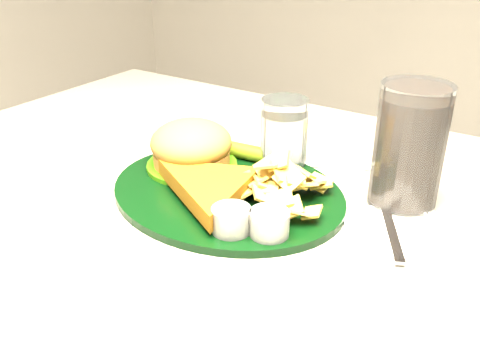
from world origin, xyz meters
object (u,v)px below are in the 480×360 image
Objects in this scene: water_glass at (284,135)px; fork_napkin at (394,229)px; cola_glass at (409,147)px; dinner_plate at (227,171)px.

water_glass is 0.66× the size of fork_napkin.
cola_glass reaches higher than water_glass.
water_glass is at bearing 84.36° from dinner_plate.
cola_glass reaches higher than dinner_plate.
dinner_plate is at bearing -100.23° from water_glass.
cola_glass is at bearing 75.19° from fork_napkin.
cola_glass reaches higher than fork_napkin.
cola_glass is (0.19, 0.10, 0.04)m from dinner_plate.
dinner_plate is 0.21m from fork_napkin.
fork_napkin is (0.19, -0.08, -0.05)m from water_glass.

